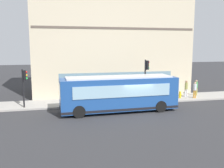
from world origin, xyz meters
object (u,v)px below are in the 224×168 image
at_px(pedestrian_near_hydrant, 195,89).
at_px(traffic_light_down_block, 24,81).
at_px(pedestrian_near_building_entrance, 85,92).
at_px(pedestrian_by_light_pole, 186,88).
at_px(traffic_light_near_corner, 146,72).
at_px(fire_hydrant, 180,95).
at_px(city_bus_nearside, 119,94).
at_px(pedestrian_walking_along_curb, 196,86).
at_px(newspaper_vending_box, 151,95).

bearing_deg(pedestrian_near_hydrant, traffic_light_down_block, 90.32).
bearing_deg(pedestrian_near_hydrant, pedestrian_near_building_entrance, 86.94).
xyz_separation_m(pedestrian_by_light_pole, pedestrian_near_building_entrance, (-0.04, 10.97, -0.01)).
height_order(traffic_light_near_corner, pedestrian_near_hydrant, traffic_light_near_corner).
relative_size(fire_hydrant, pedestrian_by_light_pole, 0.41).
bearing_deg(traffic_light_down_block, city_bus_nearside, -108.87).
xyz_separation_m(city_bus_nearside, pedestrian_near_building_entrance, (3.44, 2.52, -0.36)).
distance_m(fire_hydrant, pedestrian_walking_along_curb, 2.72).
relative_size(traffic_light_near_corner, newspaper_vending_box, 4.64).
xyz_separation_m(city_bus_nearside, pedestrian_walking_along_curb, (4.17, -10.07, -0.40)).
bearing_deg(pedestrian_near_building_entrance, traffic_light_down_block, 97.49).
height_order(traffic_light_down_block, pedestrian_by_light_pole, traffic_light_down_block).
bearing_deg(city_bus_nearside, pedestrian_near_hydrant, -72.77).
bearing_deg(pedestrian_near_building_entrance, newspaper_vending_box, -91.63).
relative_size(fire_hydrant, pedestrian_walking_along_curb, 0.42).
bearing_deg(pedestrian_near_hydrant, newspaper_vending_box, 84.89).
bearing_deg(pedestrian_near_building_entrance, traffic_light_near_corner, -98.37).
distance_m(pedestrian_walking_along_curb, newspaper_vending_box, 5.85).
bearing_deg(city_bus_nearside, fire_hydrant, -67.05).
height_order(traffic_light_down_block, pedestrian_near_hydrant, traffic_light_down_block).
relative_size(pedestrian_near_hydrant, newspaper_vending_box, 1.94).
height_order(traffic_light_near_corner, pedestrian_walking_along_curb, traffic_light_near_corner).
height_order(pedestrian_near_hydrant, newspaper_vending_box, pedestrian_near_hydrant).
height_order(fire_hydrant, pedestrian_near_building_entrance, pedestrian_near_building_entrance).
xyz_separation_m(pedestrian_by_light_pole, newspaper_vending_box, (-0.24, 4.12, -0.60)).
height_order(traffic_light_down_block, pedestrian_walking_along_curb, traffic_light_down_block).
distance_m(traffic_light_near_corner, pedestrian_walking_along_curb, 7.05).
xyz_separation_m(pedestrian_near_hydrant, newspaper_vending_box, (0.43, 4.76, -0.55)).
distance_m(traffic_light_down_block, pedestrian_near_hydrant, 17.12).
bearing_deg(traffic_light_down_block, newspaper_vending_box, -87.57).
distance_m(pedestrian_near_building_entrance, newspaper_vending_box, 6.88).
bearing_deg(pedestrian_walking_along_curb, pedestrian_by_light_pole, 112.82).
bearing_deg(pedestrian_near_building_entrance, pedestrian_walking_along_curb, -86.70).
distance_m(fire_hydrant, pedestrian_near_hydrant, 1.67).
bearing_deg(traffic_light_near_corner, traffic_light_down_block, 89.17).
bearing_deg(pedestrian_by_light_pole, pedestrian_near_building_entrance, 90.23).
bearing_deg(pedestrian_near_hydrant, pedestrian_by_light_pole, 43.91).
relative_size(pedestrian_by_light_pole, pedestrian_walking_along_curb, 1.04).
xyz_separation_m(traffic_light_near_corner, pedestrian_walking_along_curb, (1.61, -6.59, -1.90)).
height_order(city_bus_nearside, newspaper_vending_box, city_bus_nearside).
bearing_deg(traffic_light_down_block, traffic_light_near_corner, -90.83).
height_order(pedestrian_by_light_pole, newspaper_vending_box, pedestrian_by_light_pole).
height_order(pedestrian_by_light_pole, pedestrian_near_building_entrance, pedestrian_by_light_pole).
distance_m(traffic_light_near_corner, pedestrian_near_hydrant, 5.93).
height_order(city_bus_nearside, traffic_light_down_block, traffic_light_down_block).
xyz_separation_m(fire_hydrant, pedestrian_near_hydrant, (-0.40, -1.49, 0.65)).
relative_size(city_bus_nearside, pedestrian_walking_along_curb, 5.78).
relative_size(traffic_light_down_block, pedestrian_walking_along_curb, 1.98).
relative_size(pedestrian_near_hydrant, pedestrian_walking_along_curb, 1.00).
relative_size(pedestrian_walking_along_curb, pedestrian_near_building_entrance, 0.97).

